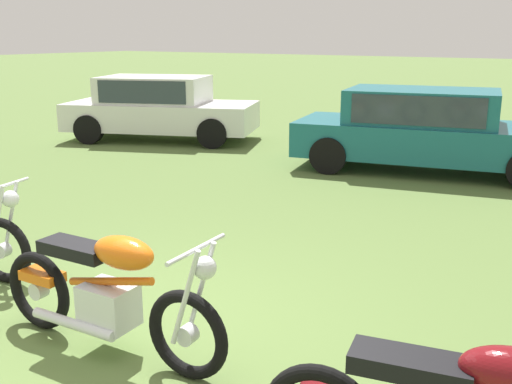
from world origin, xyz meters
name	(u,v)px	position (x,y,z in m)	size (l,w,h in m)	color
ground_plane	(129,339)	(0.00, 0.00, 0.00)	(120.00, 120.00, 0.00)	#567038
motorcycle_orange	(108,293)	(0.02, -0.20, 0.48)	(2.15, 0.64, 1.02)	black
car_white	(159,105)	(-6.06, 7.11, 0.80)	(4.55, 3.18, 1.43)	silver
car_teal	(426,126)	(0.02, 7.23, 0.80)	(4.82, 2.66, 1.43)	#19606B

